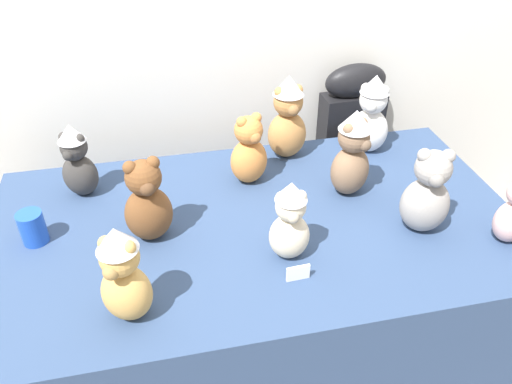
# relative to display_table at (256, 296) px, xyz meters

# --- Properties ---
(display_table) EXTENTS (1.78, 0.97, 0.73)m
(display_table) POSITION_rel_display_table_xyz_m (0.00, 0.00, 0.00)
(display_table) COLOR navy
(display_table) RESTS_ON ground_plane
(instrument_case) EXTENTS (0.29, 0.14, 1.00)m
(instrument_case) POSITION_rel_display_table_xyz_m (0.57, 0.62, 0.14)
(instrument_case) COLOR black
(instrument_case) RESTS_ON ground_plane
(teddy_bear_mocha) EXTENTS (0.19, 0.18, 0.33)m
(teddy_bear_mocha) POSITION_rel_display_table_xyz_m (0.36, 0.10, 0.52)
(teddy_bear_mocha) COLOR #7F6047
(teddy_bear_mocha) RESTS_ON display_table
(teddy_bear_honey) EXTENTS (0.18, 0.17, 0.30)m
(teddy_bear_honey) POSITION_rel_display_table_xyz_m (-0.41, -0.32, 0.51)
(teddy_bear_honey) COLOR tan
(teddy_bear_honey) RESTS_ON display_table
(teddy_bear_ash) EXTENTS (0.18, 0.17, 0.30)m
(teddy_bear_ash) POSITION_rel_display_table_xyz_m (0.52, -0.15, 0.50)
(teddy_bear_ash) COLOR gray
(teddy_bear_ash) RESTS_ON display_table
(teddy_bear_chestnut) EXTENTS (0.17, 0.15, 0.29)m
(teddy_bear_chestnut) POSITION_rel_display_table_xyz_m (-0.34, -0.01, 0.50)
(teddy_bear_chestnut) COLOR brown
(teddy_bear_chestnut) RESTS_ON display_table
(teddy_bear_cream) EXTENTS (0.13, 0.11, 0.27)m
(teddy_bear_cream) POSITION_rel_display_table_xyz_m (0.06, -0.18, 0.50)
(teddy_bear_cream) COLOR beige
(teddy_bear_cream) RESTS_ON display_table
(teddy_bear_ginger) EXTENTS (0.17, 0.16, 0.27)m
(teddy_bear_ginger) POSITION_rel_display_table_xyz_m (0.03, 0.24, 0.49)
(teddy_bear_ginger) COLOR #D17F3D
(teddy_bear_ginger) RESTS_ON display_table
(teddy_bear_charcoal) EXTENTS (0.16, 0.15, 0.28)m
(teddy_bear_charcoal) POSITION_rel_display_table_xyz_m (-0.57, 0.29, 0.50)
(teddy_bear_charcoal) COLOR #383533
(teddy_bear_charcoal) RESTS_ON display_table
(teddy_bear_caramel) EXTENTS (0.17, 0.15, 0.34)m
(teddy_bear_caramel) POSITION_rel_display_table_xyz_m (0.21, 0.39, 0.53)
(teddy_bear_caramel) COLOR #B27A42
(teddy_bear_caramel) RESTS_ON display_table
(teddy_bear_snow) EXTENTS (0.19, 0.18, 0.33)m
(teddy_bear_snow) POSITION_rel_display_table_xyz_m (0.54, 0.36, 0.52)
(teddy_bear_snow) COLOR white
(teddy_bear_snow) RESTS_ON display_table
(party_cup_blue) EXTENTS (0.08, 0.08, 0.11)m
(party_cup_blue) POSITION_rel_display_table_xyz_m (-0.71, 0.05, 0.42)
(party_cup_blue) COLOR blue
(party_cup_blue) RESTS_ON display_table
(name_card_front_left) EXTENTS (0.07, 0.01, 0.05)m
(name_card_front_left) POSITION_rel_display_table_xyz_m (0.06, -0.29, 0.39)
(name_card_front_left) COLOR white
(name_card_front_left) RESTS_ON display_table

